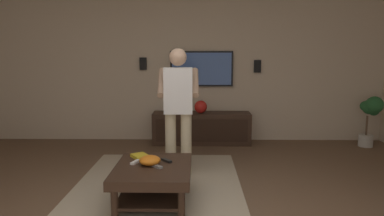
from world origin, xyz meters
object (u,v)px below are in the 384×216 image
at_px(potted_plant_tall, 371,111).
at_px(book, 140,156).
at_px(media_console, 202,128).
at_px(person_standing, 178,104).
at_px(remote_black, 167,160).
at_px(remote_grey, 157,166).
at_px(remote_white, 135,162).
at_px(wall_speaker_left, 257,66).
at_px(coffee_table, 153,175).
at_px(wall_speaker_right, 143,64).
at_px(vase_round, 201,107).
at_px(bowl, 150,160).
at_px(tv, 202,69).

bearing_deg(potted_plant_tall, book, 120.48).
height_order(media_console, person_standing, person_standing).
distance_m(remote_black, book, 0.34).
xyz_separation_m(person_standing, remote_grey, (-0.95, 0.18, -0.52)).
relative_size(remote_white, wall_speaker_left, 0.68).
distance_m(media_console, person_standing, 1.82).
bearing_deg(remote_black, wall_speaker_left, -66.61).
distance_m(coffee_table, potted_plant_tall, 4.18).
xyz_separation_m(remote_white, wall_speaker_right, (2.73, 0.30, 0.98)).
xyz_separation_m(remote_white, remote_grey, (-0.14, -0.25, 0.00)).
xyz_separation_m(media_console, book, (-2.28, 0.72, 0.14)).
bearing_deg(vase_round, remote_white, 163.33).
relative_size(person_standing, wall_speaker_left, 7.45).
bearing_deg(bowl, vase_round, -12.67).
xyz_separation_m(potted_plant_tall, vase_round, (0.12, 2.88, 0.05)).
xyz_separation_m(tv, vase_round, (-0.29, 0.02, -0.64)).
bearing_deg(tv, book, -15.94).
distance_m(media_console, potted_plant_tall, 2.89).
xyz_separation_m(bowl, remote_white, (0.06, 0.17, -0.04)).
height_order(book, wall_speaker_right, wall_speaker_right).
relative_size(remote_black, book, 0.68).
relative_size(remote_black, wall_speaker_left, 0.68).
relative_size(media_console, vase_round, 7.73).
bearing_deg(book, remote_black, 32.97).
relative_size(person_standing, vase_round, 7.45).
height_order(wall_speaker_left, wall_speaker_right, wall_speaker_right).
distance_m(tv, remote_white, 2.95).
relative_size(tv, bowl, 4.91).
relative_size(potted_plant_tall, remote_white, 5.77).
distance_m(coffee_table, bowl, 0.16).
bearing_deg(wall_speaker_right, bowl, -170.49).
bearing_deg(vase_round, wall_speaker_left, -73.47).
relative_size(remote_grey, wall_speaker_left, 0.68).
relative_size(coffee_table, remote_grey, 6.67).
height_order(coffee_table, remote_grey, remote_grey).
xyz_separation_m(remote_black, wall_speaker_right, (2.67, 0.64, 0.98)).
xyz_separation_m(tv, bowl, (-2.78, 0.58, -0.85)).
relative_size(coffee_table, wall_speaker_left, 4.55).
bearing_deg(wall_speaker_right, remote_black, -166.59).
distance_m(potted_plant_tall, wall_speaker_right, 4.01).
bearing_deg(remote_white, media_console, 4.05).
xyz_separation_m(bowl, remote_grey, (-0.08, -0.08, -0.04)).
height_order(coffee_table, vase_round, vase_round).
xyz_separation_m(media_console, tv, (0.24, 0.00, 1.03)).
relative_size(tv, remote_black, 7.42).
distance_m(coffee_table, wall_speaker_left, 3.38).
relative_size(tv, wall_speaker_left, 5.06).
height_order(coffee_table, person_standing, person_standing).
distance_m(media_console, remote_white, 2.59).
bearing_deg(wall_speaker_left, person_standing, 145.74).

